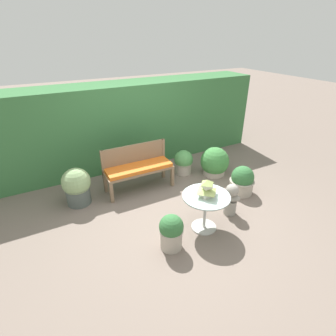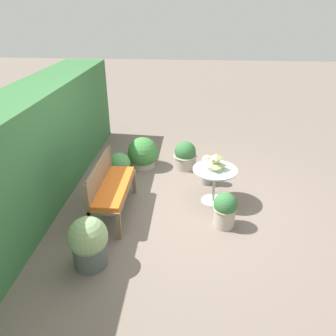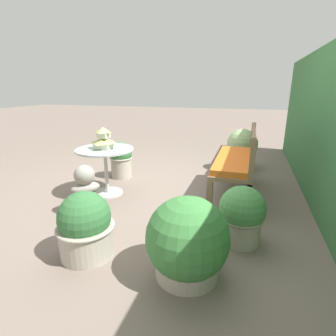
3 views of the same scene
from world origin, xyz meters
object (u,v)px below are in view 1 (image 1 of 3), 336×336
object	(u,v)px
pagoda_birdhouse	(207,189)
potted_plant_bench_left	(215,163)
patio_table	(206,203)
potted_plant_patio_mid	(77,186)
potted_plant_table_far	(183,162)
garden_bench	(139,169)
potted_plant_table_near	(171,232)
garden_bust	(231,199)
potted_plant_hedge_corner	(242,181)

from	to	relation	value
pagoda_birdhouse	potted_plant_bench_left	size ratio (longest dim) A/B	0.44
patio_table	potted_plant_patio_mid	xyz separation A→B (m)	(-1.61, 1.63, -0.13)
potted_plant_patio_mid	potted_plant_bench_left	distance (m)	2.84
potted_plant_table_far	potted_plant_patio_mid	xyz separation A→B (m)	(-2.26, -0.09, 0.09)
garden_bench	potted_plant_table_near	size ratio (longest dim) A/B	2.37
pagoda_birdhouse	garden_bust	world-z (taller)	pagoda_birdhouse
garden_bust	potted_plant_patio_mid	bearing A→B (deg)	-170.80
garden_bench	garden_bust	bearing A→B (deg)	-54.23
potted_plant_table_far	potted_plant_patio_mid	distance (m)	2.26
pagoda_birdhouse	potted_plant_hedge_corner	distance (m)	1.40
pagoda_birdhouse	garden_bust	size ratio (longest dim) A/B	0.48
pagoda_birdhouse	potted_plant_hedge_corner	size ratio (longest dim) A/B	0.49
garden_bust	potted_plant_bench_left	size ratio (longest dim) A/B	0.93
pagoda_birdhouse	potted_plant_table_near	xyz separation A→B (m)	(-0.67, -0.13, -0.44)
potted_plant_bench_left	patio_table	bearing A→B (deg)	-131.67
garden_bust	potted_plant_bench_left	xyz separation A→B (m)	(0.61, 1.26, -0.02)
garden_bust	potted_plant_patio_mid	size ratio (longest dim) A/B	0.82
garden_bench	pagoda_birdhouse	xyz separation A→B (m)	(0.45, -1.57, 0.30)
garden_bench	potted_plant_table_far	world-z (taller)	potted_plant_table_far
patio_table	potted_plant_patio_mid	world-z (taller)	potted_plant_patio_mid
pagoda_birdhouse	potted_plant_patio_mid	xyz separation A→B (m)	(-1.61, 1.63, -0.37)
potted_plant_table_near	garden_bust	bearing A→B (deg)	10.40
garden_bust	potted_plant_table_far	size ratio (longest dim) A/B	1.07
garden_bench	potted_plant_patio_mid	xyz separation A→B (m)	(-1.16, 0.06, -0.07)
potted_plant_bench_left	potted_plant_hedge_corner	bearing A→B (deg)	-89.41
patio_table	garden_bust	distance (m)	0.64
potted_plant_table_far	garden_bust	bearing A→B (deg)	-91.43
potted_plant_patio_mid	potted_plant_hedge_corner	distance (m)	3.05
potted_plant_table_near	potted_plant_hedge_corner	bearing A→B (deg)	18.86
patio_table	pagoda_birdhouse	bearing A→B (deg)	0.00
pagoda_birdhouse	potted_plant_bench_left	bearing A→B (deg)	48.33
patio_table	potted_plant_table_near	size ratio (longest dim) A/B	1.31
potted_plant_hedge_corner	garden_bust	bearing A→B (deg)	-146.33
garden_bench	pagoda_birdhouse	distance (m)	1.66
garden_bust	potted_plant_table_near	world-z (taller)	garden_bust
pagoda_birdhouse	garden_bust	xyz separation A→B (m)	(0.60, 0.10, -0.43)
potted_plant_table_near	garden_bench	bearing A→B (deg)	82.76
pagoda_birdhouse	potted_plant_patio_mid	size ratio (longest dim) A/B	0.39
garden_bench	potted_plant_table_near	world-z (taller)	potted_plant_table_near
garden_bust	potted_plant_table_near	size ratio (longest dim) A/B	1.03
potted_plant_patio_mid	potted_plant_bench_left	xyz separation A→B (m)	(2.83, -0.26, -0.08)
pagoda_birdhouse	potted_plant_patio_mid	distance (m)	2.32
pagoda_birdhouse	potted_plant_bench_left	world-z (taller)	pagoda_birdhouse
patio_table	potted_plant_bench_left	distance (m)	1.84
pagoda_birdhouse	patio_table	bearing A→B (deg)	0.00
potted_plant_patio_mid	pagoda_birdhouse	bearing A→B (deg)	-45.21
garden_bench	potted_plant_bench_left	world-z (taller)	potted_plant_bench_left
garden_bench	patio_table	bearing A→B (deg)	-73.92
potted_plant_bench_left	potted_plant_hedge_corner	world-z (taller)	potted_plant_bench_left
patio_table	potted_plant_patio_mid	size ratio (longest dim) A/B	1.05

